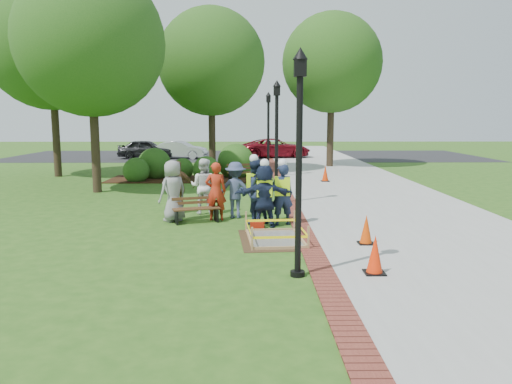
{
  "coord_description": "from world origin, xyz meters",
  "views": [
    {
      "loc": [
        0.35,
        -12.2,
        3.02
      ],
      "look_at": [
        0.5,
        1.2,
        1.0
      ],
      "focal_mm": 35.0,
      "sensor_mm": 36.0,
      "label": 1
    }
  ],
  "objects_px": {
    "cone_front": "(375,256)",
    "wet_concrete_pad": "(275,231)",
    "bench_near": "(196,215)",
    "lamp_near": "(299,147)",
    "hivis_worker_c": "(254,190)",
    "hivis_worker_b": "(282,192)",
    "hivis_worker_a": "(264,194)"
  },
  "relations": [
    {
      "from": "wet_concrete_pad",
      "to": "hivis_worker_a",
      "type": "height_order",
      "value": "hivis_worker_a"
    },
    {
      "from": "lamp_near",
      "to": "cone_front",
      "type": "bearing_deg",
      "value": 3.28
    },
    {
      "from": "cone_front",
      "to": "hivis_worker_c",
      "type": "xyz_separation_m",
      "value": [
        -2.3,
        4.67,
        0.6
      ]
    },
    {
      "from": "lamp_near",
      "to": "hivis_worker_a",
      "type": "distance_m",
      "value": 4.61
    },
    {
      "from": "wet_concrete_pad",
      "to": "lamp_near",
      "type": "height_order",
      "value": "lamp_near"
    },
    {
      "from": "cone_front",
      "to": "hivis_worker_a",
      "type": "height_order",
      "value": "hivis_worker_a"
    },
    {
      "from": "bench_near",
      "to": "lamp_near",
      "type": "xyz_separation_m",
      "value": [
        2.46,
        -4.93,
        2.25
      ]
    },
    {
      "from": "bench_near",
      "to": "cone_front",
      "type": "xyz_separation_m",
      "value": [
        3.96,
        -4.84,
        0.14
      ]
    },
    {
      "from": "bench_near",
      "to": "hivis_worker_c",
      "type": "relative_size",
      "value": 0.71
    },
    {
      "from": "wet_concrete_pad",
      "to": "hivis_worker_c",
      "type": "xyz_separation_m",
      "value": [
        -0.51,
        1.92,
        0.75
      ]
    },
    {
      "from": "wet_concrete_pad",
      "to": "bench_near",
      "type": "height_order",
      "value": "bench_near"
    },
    {
      "from": "cone_front",
      "to": "wet_concrete_pad",
      "type": "bearing_deg",
      "value": 123.1
    },
    {
      "from": "hivis_worker_c",
      "to": "hivis_worker_b",
      "type": "bearing_deg",
      "value": -12.27
    },
    {
      "from": "hivis_worker_c",
      "to": "wet_concrete_pad",
      "type": "bearing_deg",
      "value": -75.12
    },
    {
      "from": "wet_concrete_pad",
      "to": "bench_near",
      "type": "xyz_separation_m",
      "value": [
        -2.17,
        2.09,
        -0.0
      ]
    },
    {
      "from": "cone_front",
      "to": "hivis_worker_b",
      "type": "bearing_deg",
      "value": 108.57
    },
    {
      "from": "hivis_worker_b",
      "to": "hivis_worker_c",
      "type": "relative_size",
      "value": 0.94
    },
    {
      "from": "cone_front",
      "to": "hivis_worker_c",
      "type": "relative_size",
      "value": 0.39
    },
    {
      "from": "wet_concrete_pad",
      "to": "bench_near",
      "type": "distance_m",
      "value": 3.02
    },
    {
      "from": "wet_concrete_pad",
      "to": "hivis_worker_a",
      "type": "distance_m",
      "value": 1.66
    },
    {
      "from": "hivis_worker_c",
      "to": "bench_near",
      "type": "bearing_deg",
      "value": 173.92
    },
    {
      "from": "bench_near",
      "to": "hivis_worker_a",
      "type": "xyz_separation_m",
      "value": [
        1.95,
        -0.61,
        0.71
      ]
    },
    {
      "from": "lamp_near",
      "to": "hivis_worker_c",
      "type": "height_order",
      "value": "lamp_near"
    },
    {
      "from": "wet_concrete_pad",
      "to": "hivis_worker_b",
      "type": "relative_size",
      "value": 1.29
    },
    {
      "from": "hivis_worker_c",
      "to": "lamp_near",
      "type": "bearing_deg",
      "value": -80.41
    },
    {
      "from": "bench_near",
      "to": "hivis_worker_c",
      "type": "xyz_separation_m",
      "value": [
        1.66,
        -0.18,
        0.75
      ]
    },
    {
      "from": "bench_near",
      "to": "hivis_worker_b",
      "type": "height_order",
      "value": "hivis_worker_b"
    },
    {
      "from": "cone_front",
      "to": "hivis_worker_a",
      "type": "xyz_separation_m",
      "value": [
        -2.01,
        4.23,
        0.56
      ]
    },
    {
      "from": "wet_concrete_pad",
      "to": "hivis_worker_c",
      "type": "relative_size",
      "value": 1.22
    },
    {
      "from": "wet_concrete_pad",
      "to": "lamp_near",
      "type": "bearing_deg",
      "value": -84.08
    },
    {
      "from": "hivis_worker_b",
      "to": "bench_near",
      "type": "bearing_deg",
      "value": 171.9
    },
    {
      "from": "wet_concrete_pad",
      "to": "cone_front",
      "type": "height_order",
      "value": "cone_front"
    }
  ]
}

